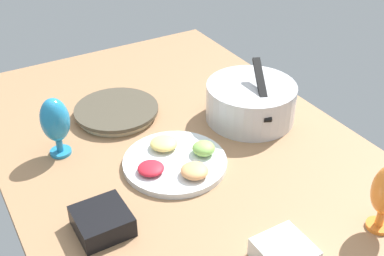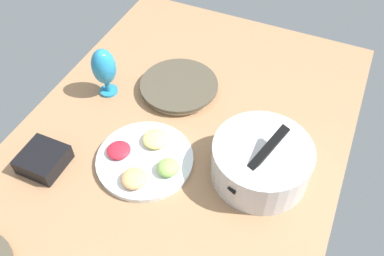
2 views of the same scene
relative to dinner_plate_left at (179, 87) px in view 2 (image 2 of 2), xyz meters
The scene contains 6 objects.
ground_plane 29.62cm from the dinner_plate_left, 19.46° to the left, with size 160.00×104.00×4.00cm, color #99704C.
dinner_plate_left is the anchor object (origin of this frame).
mixing_bowl 44.80cm from the dinner_plate_left, 57.95° to the left, with size 29.91×29.24×19.53cm.
fruit_platter 34.04cm from the dinner_plate_left, ahead, with size 30.19×30.19×5.42cm.
hurricane_glass_blue 27.19cm from the dinner_plate_left, 63.99° to the right, with size 8.44×8.44×18.74cm.
square_bowl_black 52.81cm from the dinner_plate_left, 26.62° to the right, with size 12.85×12.85×5.44cm.
Camera 2 is at (69.78, 38.52, 103.18)cm, focal length 38.41 mm.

